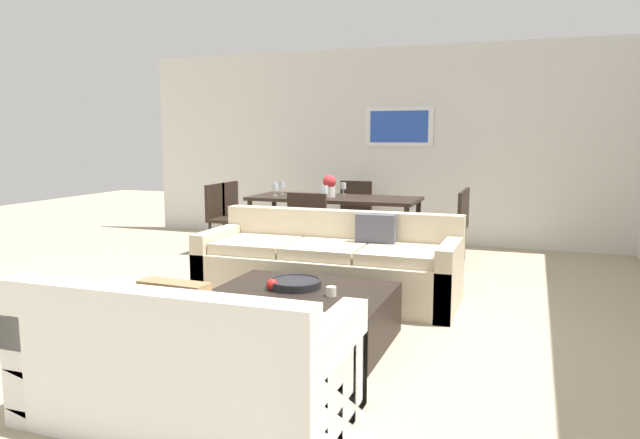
# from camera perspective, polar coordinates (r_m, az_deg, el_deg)

# --- Properties ---
(ground_plane) EXTENTS (18.00, 18.00, 0.00)m
(ground_plane) POSITION_cam_1_polar(r_m,az_deg,el_deg) (5.28, -0.54, -8.38)
(ground_plane) COLOR tan
(back_wall_unit) EXTENTS (8.40, 0.09, 2.70)m
(back_wall_unit) POSITION_cam_1_polar(r_m,az_deg,el_deg) (8.41, 9.80, 6.94)
(back_wall_unit) COLOR silver
(back_wall_unit) RESTS_ON ground
(sofa_beige) EXTENTS (2.34, 0.90, 0.78)m
(sofa_beige) POSITION_cam_1_polar(r_m,az_deg,el_deg) (5.51, 0.92, -4.56)
(sofa_beige) COLOR beige
(sofa_beige) RESTS_ON ground
(loveseat_white) EXTENTS (1.68, 0.90, 0.78)m
(loveseat_white) POSITION_cam_1_polar(r_m,az_deg,el_deg) (3.30, -12.39, -13.39)
(loveseat_white) COLOR white
(loveseat_white) RESTS_ON ground
(coffee_table) EXTENTS (1.26, 0.98, 0.38)m
(coffee_table) POSITION_cam_1_polar(r_m,az_deg,el_deg) (4.40, -1.73, -9.15)
(coffee_table) COLOR black
(coffee_table) RESTS_ON ground
(decorative_bowl) EXTENTS (0.39, 0.39, 0.06)m
(decorative_bowl) POSITION_cam_1_polar(r_m,az_deg,el_deg) (4.43, -2.42, -6.06)
(decorative_bowl) COLOR black
(decorative_bowl) RESTS_ON coffee_table
(candle_jar) EXTENTS (0.07, 0.07, 0.07)m
(candle_jar) POSITION_cam_1_polar(r_m,az_deg,el_deg) (4.19, 1.07, -6.86)
(candle_jar) COLOR silver
(candle_jar) RESTS_ON coffee_table
(apple_on_coffee_table) EXTENTS (0.08, 0.08, 0.08)m
(apple_on_coffee_table) POSITION_cam_1_polar(r_m,az_deg,el_deg) (4.35, -4.59, -6.21)
(apple_on_coffee_table) COLOR red
(apple_on_coffee_table) RESTS_ON coffee_table
(dining_table) EXTENTS (2.05, 0.84, 0.75)m
(dining_table) POSITION_cam_1_polar(r_m,az_deg,el_deg) (7.30, 1.38, 1.63)
(dining_table) COLOR black
(dining_table) RESTS_ON ground
(dining_chair_foot) EXTENTS (0.44, 0.44, 0.88)m
(dining_chair_foot) POSITION_cam_1_polar(r_m,az_deg,el_deg) (6.55, -0.91, -0.66)
(dining_chair_foot) COLOR black
(dining_chair_foot) RESTS_ON ground
(dining_chair_left_near) EXTENTS (0.44, 0.44, 0.88)m
(dining_chair_left_near) POSITION_cam_1_polar(r_m,az_deg,el_deg) (7.72, -9.22, 0.55)
(dining_chair_left_near) COLOR black
(dining_chair_left_near) RESTS_ON ground
(dining_chair_right_far) EXTENTS (0.44, 0.44, 0.88)m
(dining_chair_right_far) POSITION_cam_1_polar(r_m,az_deg,el_deg) (7.19, 12.75, -0.08)
(dining_chair_right_far) COLOR black
(dining_chair_right_far) RESTS_ON ground
(dining_chair_head) EXTENTS (0.44, 0.44, 0.88)m
(dining_chair_head) POSITION_cam_1_polar(r_m,az_deg,el_deg) (8.10, 3.22, 0.99)
(dining_chair_head) COLOR black
(dining_chair_head) RESTS_ON ground
(dining_chair_left_far) EXTENTS (0.44, 0.44, 0.88)m
(dining_chair_left_far) POSITION_cam_1_polar(r_m,az_deg,el_deg) (8.05, -7.92, 0.88)
(dining_chair_left_far) COLOR black
(dining_chair_left_far) RESTS_ON ground
(dining_chair_right_near) EXTENTS (0.44, 0.44, 0.88)m
(dining_chair_right_near) POSITION_cam_1_polar(r_m,az_deg,el_deg) (6.82, 12.36, -0.50)
(dining_chair_right_near) COLOR black
(dining_chair_right_near) RESTS_ON ground
(wine_glass_head) EXTENTS (0.07, 0.07, 0.15)m
(wine_glass_head) POSITION_cam_1_polar(r_m,az_deg,el_deg) (7.63, 2.24, 3.18)
(wine_glass_head) COLOR silver
(wine_glass_head) RESTS_ON dining_table
(wine_glass_foot) EXTENTS (0.08, 0.08, 0.17)m
(wine_glass_foot) POSITION_cam_1_polar(r_m,az_deg,el_deg) (6.94, 0.44, 2.81)
(wine_glass_foot) COLOR silver
(wine_glass_foot) RESTS_ON dining_table
(wine_glass_left_near) EXTENTS (0.06, 0.06, 0.16)m
(wine_glass_left_near) POSITION_cam_1_polar(r_m,az_deg,el_deg) (7.45, -4.29, 3.13)
(wine_glass_left_near) COLOR silver
(wine_glass_left_near) RESTS_ON dining_table
(wine_glass_left_far) EXTENTS (0.07, 0.07, 0.17)m
(wine_glass_left_far) POSITION_cam_1_polar(r_m,az_deg,el_deg) (7.64, -3.65, 3.30)
(wine_glass_left_far) COLOR silver
(wine_glass_left_far) RESTS_ON dining_table
(centerpiece_vase) EXTENTS (0.16, 0.16, 0.27)m
(centerpiece_vase) POSITION_cam_1_polar(r_m,az_deg,el_deg) (7.27, 0.91, 3.27)
(centerpiece_vase) COLOR silver
(centerpiece_vase) RESTS_ON dining_table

